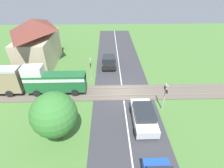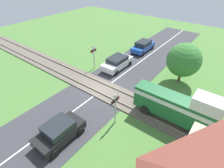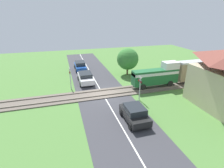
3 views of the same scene
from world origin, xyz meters
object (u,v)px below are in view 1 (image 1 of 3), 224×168
(crossing_signal_east_approach, at_px, (91,67))
(station_building, at_px, (37,44))
(crossing_signal_west_approach, at_px, (165,93))
(pedestrian_by_station, at_px, (22,77))
(train, at_px, (17,80))
(car_near_crossing, at_px, (144,116))
(car_far_side, at_px, (109,61))

(crossing_signal_east_approach, relative_size, station_building, 0.34)
(crossing_signal_west_approach, height_order, pedestrian_by_station, crossing_signal_west_approach)
(crossing_signal_west_approach, bearing_deg, train, 79.30)
(car_near_crossing, xyz_separation_m, crossing_signal_west_approach, (1.72, -2.19, 1.10))
(car_far_side, relative_size, station_building, 0.42)
(car_near_crossing, xyz_separation_m, car_far_side, (11.00, 2.88, -0.00))
(car_near_crossing, distance_m, car_far_side, 11.37)
(station_building, distance_m, pedestrian_by_station, 5.42)
(car_far_side, bearing_deg, crossing_signal_east_approach, 149.32)
(car_near_crossing, bearing_deg, crossing_signal_west_approach, -51.86)
(train, bearing_deg, crossing_signal_east_approach, -69.58)
(car_far_side, xyz_separation_m, crossing_signal_west_approach, (-9.28, -5.07, 1.10))
(train, height_order, car_far_side, train)
(station_building, bearing_deg, pedestrian_by_station, 170.86)
(train, distance_m, car_far_side, 11.71)
(station_building, bearing_deg, car_far_side, -95.23)
(car_far_side, relative_size, crossing_signal_west_approach, 1.23)
(crossing_signal_east_approach, distance_m, pedestrian_by_station, 8.34)
(car_near_crossing, distance_m, pedestrian_by_station, 15.10)
(car_near_crossing, bearing_deg, car_far_side, 14.67)
(car_near_crossing, distance_m, crossing_signal_east_approach, 8.96)
(train, relative_size, pedestrian_by_station, 8.49)
(car_far_side, height_order, crossing_signal_west_approach, crossing_signal_west_approach)
(car_far_side, relative_size, pedestrian_by_station, 2.20)
(crossing_signal_west_approach, relative_size, crossing_signal_east_approach, 1.00)
(station_building, bearing_deg, crossing_signal_east_approach, -121.48)
(car_near_crossing, height_order, station_building, station_building)
(crossing_signal_east_approach, bearing_deg, train, 110.42)
(pedestrian_by_station, bearing_deg, car_far_side, -69.45)
(crossing_signal_west_approach, xyz_separation_m, station_building, (10.17, 14.76, 1.23))
(crossing_signal_east_approach, height_order, station_building, station_building)
(car_far_side, distance_m, crossing_signal_east_approach, 4.44)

